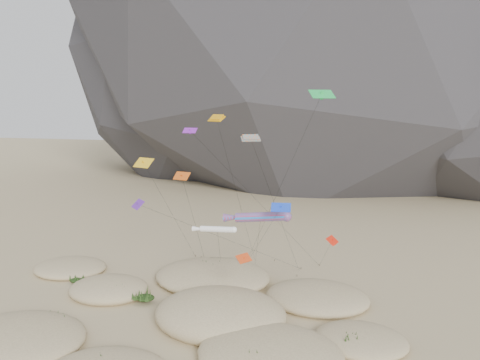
# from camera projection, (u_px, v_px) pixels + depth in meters

# --- Properties ---
(ground) EXTENTS (500.00, 500.00, 0.00)m
(ground) POSITION_uv_depth(u_px,v_px,m) (187.00, 334.00, 50.31)
(ground) COLOR #CCB789
(ground) RESTS_ON ground
(dunes) EXTENTS (52.36, 37.69, 4.53)m
(dunes) POSITION_uv_depth(u_px,v_px,m) (191.00, 311.00, 54.39)
(dunes) COLOR #CCB789
(dunes) RESTS_ON ground
(dune_grass) EXTENTS (40.80, 27.81, 1.49)m
(dune_grass) POSITION_uv_depth(u_px,v_px,m) (189.00, 309.00, 54.48)
(dune_grass) COLOR black
(dune_grass) RESTS_ON ground
(kite_stakes) EXTENTS (20.01, 5.82, 0.30)m
(kite_stakes) POSITION_uv_depth(u_px,v_px,m) (253.00, 264.00, 72.22)
(kite_stakes) COLOR #3F2D1E
(kite_stakes) RESTS_ON ground
(rainbow_tube_kite) EXTENTS (8.92, 12.23, 11.41)m
(rainbow_tube_kite) POSITION_uv_depth(u_px,v_px,m) (259.00, 217.00, 59.02)
(rainbow_tube_kite) COLOR red
(rainbow_tube_kite) RESTS_ON ground
(white_tube_kite) EXTENTS (6.56, 14.79, 10.38)m
(white_tube_kite) POSITION_uv_depth(u_px,v_px,m) (215.00, 229.00, 55.56)
(white_tube_kite) COLOR white
(white_tube_kite) RESTS_ON ground
(orange_parafoil) EXTENTS (3.86, 12.64, 23.20)m
(orange_parafoil) POSITION_uv_depth(u_px,v_px,m) (217.00, 120.00, 60.95)
(orange_parafoil) COLOR orange
(orange_parafoil) RESTS_ON ground
(multi_parafoil) EXTENTS (5.55, 13.84, 20.99)m
(multi_parafoil) POSITION_uv_depth(u_px,v_px,m) (252.00, 140.00, 55.23)
(multi_parafoil) COLOR orange
(multi_parafoil) RESTS_ON ground
(delta_kites) EXTENTS (28.07, 20.29, 26.10)m
(delta_kites) POSITION_uv_depth(u_px,v_px,m) (225.00, 180.00, 58.02)
(delta_kites) COLOR red
(delta_kites) RESTS_ON ground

